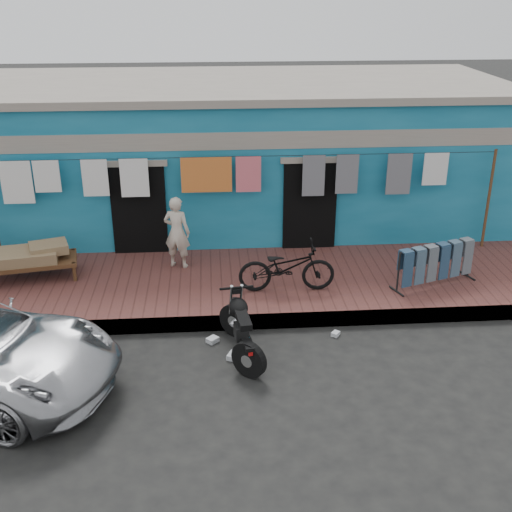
{
  "coord_description": "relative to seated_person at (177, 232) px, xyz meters",
  "views": [
    {
      "loc": [
        -0.75,
        -7.98,
        5.48
      ],
      "look_at": [
        0.0,
        2.0,
        1.15
      ],
      "focal_mm": 45.0,
      "sensor_mm": 36.0,
      "label": 1
    }
  ],
  "objects": [
    {
      "name": "litter_a",
      "position": [
        0.63,
        -2.54,
        -0.93
      ],
      "size": [
        0.23,
        0.23,
        0.08
      ],
      "primitive_type": "cube",
      "rotation": [
        0.0,
        0.0,
        0.76
      ],
      "color": "silver",
      "rests_on": "ground"
    },
    {
      "name": "charpoy",
      "position": [
        -2.79,
        -0.36,
        -0.41
      ],
      "size": [
        2.17,
        1.55,
        0.62
      ],
      "primitive_type": null,
      "rotation": [
        0.0,
        0.0,
        0.19
      ],
      "color": "brown",
      "rests_on": "sidewalk"
    },
    {
      "name": "litter_b",
      "position": [
        2.69,
        -2.49,
        -0.93
      ],
      "size": [
        0.17,
        0.18,
        0.07
      ],
      "primitive_type": "cube",
      "rotation": [
        0.0,
        0.0,
        0.9
      ],
      "color": "silver",
      "rests_on": "ground"
    },
    {
      "name": "jeans_rack",
      "position": [
        4.76,
        -1.18,
        -0.31
      ],
      "size": [
        1.93,
        1.43,
        0.82
      ],
      "primitive_type": null,
      "rotation": [
        0.0,
        0.0,
        0.34
      ],
      "color": "black",
      "rests_on": "sidewalk"
    },
    {
      "name": "seated_person",
      "position": [
        0.0,
        0.0,
        0.0
      ],
      "size": [
        0.6,
        0.5,
        1.44
      ],
      "primitive_type": "imported",
      "rotation": [
        0.0,
        0.0,
        2.81
      ],
      "color": "beige",
      "rests_on": "sidewalk"
    },
    {
      "name": "curb",
      "position": [
        1.41,
        -2.14,
        -0.84
      ],
      "size": [
        28.0,
        0.1,
        0.25
      ],
      "primitive_type": "cube",
      "color": "gray",
      "rests_on": "ground"
    },
    {
      "name": "clothesline",
      "position": [
        0.94,
        0.56,
        0.86
      ],
      "size": [
        10.06,
        0.06,
        2.1
      ],
      "color": "brown",
      "rests_on": "sidewalk"
    },
    {
      "name": "ground",
      "position": [
        1.41,
        -3.69,
        -0.97
      ],
      "size": [
        80.0,
        80.0,
        0.0
      ],
      "primitive_type": "plane",
      "color": "black",
      "rests_on": "ground"
    },
    {
      "name": "sidewalk",
      "position": [
        1.41,
        -0.69,
        -0.84
      ],
      "size": [
        28.0,
        3.0,
        0.25
      ],
      "primitive_type": "cube",
      "color": "brown",
      "rests_on": "ground"
    },
    {
      "name": "building",
      "position": [
        1.41,
        3.3,
        0.72
      ],
      "size": [
        12.2,
        5.2,
        3.36
      ],
      "color": "#136385",
      "rests_on": "ground"
    },
    {
      "name": "motorcycle",
      "position": [
        1.09,
        -2.96,
        -0.47
      ],
      "size": [
        0.92,
        1.67,
        0.99
      ],
      "primitive_type": null,
      "rotation": [
        0.0,
        0.0,
        0.12
      ],
      "color": "black",
      "rests_on": "ground"
    },
    {
      "name": "bicycle",
      "position": [
        2.0,
        -1.22,
        -0.16
      ],
      "size": [
        1.73,
        0.63,
        1.12
      ],
      "primitive_type": "imported",
      "rotation": [
        0.0,
        0.0,
        1.56
      ],
      "color": "black",
      "rests_on": "sidewalk"
    },
    {
      "name": "litter_c",
      "position": [
        0.96,
        -3.06,
        -0.93
      ],
      "size": [
        0.24,
        0.26,
        0.08
      ],
      "primitive_type": "cube",
      "rotation": [
        0.0,
        0.0,
        1.16
      ],
      "color": "silver",
      "rests_on": "ground"
    }
  ]
}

